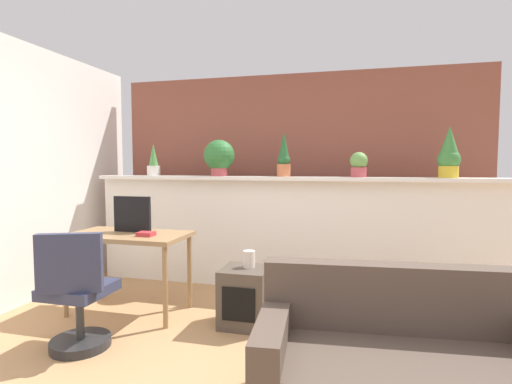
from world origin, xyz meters
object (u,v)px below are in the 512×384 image
potted_plant_0 (153,162)px  tv_monitor (132,214)px  desk (129,242)px  potted_plant_3 (359,164)px  couch (403,371)px  potted_plant_1 (219,157)px  office_chair (77,300)px  potted_plant_4 (449,154)px  potted_plant_2 (284,157)px  vase_on_shelf (249,259)px  side_cube_shelf (245,297)px  book_on_desk (146,234)px

potted_plant_0 → tv_monitor: (0.30, -0.97, -0.50)m
desk → tv_monitor: bearing=92.8°
potted_plant_0 → desk: size_ratio=0.34×
potted_plant_3 → desk: 2.42m
potted_plant_3 → couch: 2.36m
desk → tv_monitor: tv_monitor is taller
potted_plant_1 → office_chair: bearing=-104.6°
potted_plant_1 → potted_plant_3: bearing=-0.2°
potted_plant_4 → potted_plant_2: bearing=-179.0°
office_chair → potted_plant_2: bearing=55.9°
office_chair → vase_on_shelf: (1.10, 0.80, 0.18)m
potted_plant_2 → potted_plant_4: (1.66, 0.03, 0.02)m
potted_plant_3 → potted_plant_1: bearing=179.8°
potted_plant_0 → office_chair: (0.37, -1.83, -1.03)m
side_cube_shelf → office_chair: bearing=-144.7°
potted_plant_2 → couch: 2.59m
potted_plant_1 → vase_on_shelf: (0.63, -1.01, -0.91)m
office_chair → potted_plant_1: bearing=75.4°
potted_plant_4 → tv_monitor: 3.15m
potted_plant_4 → vase_on_shelf: (-1.78, -1.03, -0.92)m
potted_plant_3 → side_cube_shelf: bearing=-131.9°
tv_monitor → book_on_desk: (0.23, -0.16, -0.15)m
potted_plant_1 → couch: potted_plant_1 is taller
potted_plant_1 → desk: 1.42m
potted_plant_0 → potted_plant_4: potted_plant_4 is taller
potted_plant_0 → vase_on_shelf: potted_plant_0 is taller
desk → tv_monitor: size_ratio=2.94×
desk → vase_on_shelf: bearing=0.9°
potted_plant_3 → office_chair: bearing=-138.1°
potted_plant_1 → tv_monitor: 1.22m
office_chair → book_on_desk: office_chair is taller
potted_plant_2 → potted_plant_3: size_ratio=1.87×
potted_plant_3 → potted_plant_4: bearing=1.6°
potted_plant_4 → side_cube_shelf: 2.44m
potted_plant_4 → book_on_desk: bearing=-157.5°
potted_plant_4 → couch: potted_plant_4 is taller
potted_plant_0 → potted_plant_4: size_ratio=0.74×
potted_plant_0 → desk: (0.31, -1.05, -0.75)m
potted_plant_1 → office_chair: size_ratio=0.45×
potted_plant_0 → book_on_desk: bearing=-64.5°
potted_plant_0 → book_on_desk: 1.41m
tv_monitor → book_on_desk: tv_monitor is taller
tv_monitor → vase_on_shelf: tv_monitor is taller
potted_plant_3 → book_on_desk: (-1.85, -1.10, -0.62)m
office_chair → couch: (2.25, -0.26, -0.11)m
book_on_desk → potted_plant_0: bearing=115.5°
potted_plant_0 → book_on_desk: size_ratio=2.62×
tv_monitor → vase_on_shelf: (1.17, -0.06, -0.35)m
potted_plant_1 → book_on_desk: potted_plant_1 is taller
potted_plant_4 → side_cube_shelf: (-1.80, -1.07, -1.24)m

